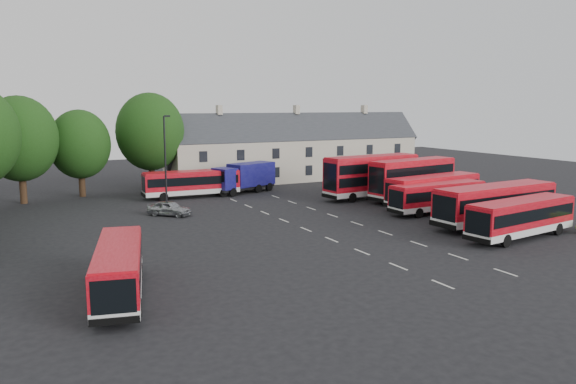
% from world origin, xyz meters
% --- Properties ---
extents(ground, '(140.00, 140.00, 0.00)m').
position_xyz_m(ground, '(0.00, 0.00, 0.00)').
color(ground, black).
rests_on(ground, ground).
extents(lane_markings, '(5.15, 33.80, 0.01)m').
position_xyz_m(lane_markings, '(2.50, 2.00, 0.01)').
color(lane_markings, beige).
rests_on(lane_markings, ground).
extents(treeline, '(29.92, 32.59, 12.01)m').
position_xyz_m(treeline, '(-20.74, 19.36, 6.68)').
color(treeline, black).
rests_on(treeline, ground).
extents(terrace_houses, '(35.70, 7.13, 10.06)m').
position_xyz_m(terrace_houses, '(14.00, 30.00, 3.86)').
color(terrace_houses, beige).
rests_on(terrace_houses, ground).
extents(bus_row_a, '(10.73, 3.73, 2.97)m').
position_xyz_m(bus_row_a, '(13.07, -8.14, 1.79)').
color(bus_row_a, silver).
rests_on(bus_row_a, ground).
extents(bus_row_b, '(12.33, 3.62, 3.44)m').
position_xyz_m(bus_row_b, '(14.85, -3.98, 2.07)').
color(bus_row_b, silver).
rests_on(bus_row_b, ground).
extents(bus_row_c, '(9.95, 3.50, 2.76)m').
position_xyz_m(bus_row_c, '(15.84, -2.15, 1.66)').
color(bus_row_c, silver).
rests_on(bus_row_c, ground).
extents(bus_row_d, '(10.10, 2.60, 2.84)m').
position_xyz_m(bus_row_d, '(14.49, 2.59, 1.71)').
color(bus_row_d, silver).
rests_on(bus_row_d, ground).
extents(bus_row_e, '(11.31, 3.96, 3.13)m').
position_xyz_m(bus_row_e, '(16.23, 5.18, 1.88)').
color(bus_row_e, silver).
rests_on(bus_row_e, ground).
extents(bus_dd_south, '(10.94, 4.00, 4.39)m').
position_xyz_m(bus_dd_south, '(16.95, 9.29, 2.50)').
color(bus_dd_south, silver).
rests_on(bus_dd_south, ground).
extents(bus_dd_north, '(11.50, 3.62, 4.64)m').
position_xyz_m(bus_dd_north, '(13.98, 12.50, 2.64)').
color(bus_dd_north, silver).
rests_on(bus_dd_north, ground).
extents(bus_west, '(4.42, 10.10, 2.79)m').
position_xyz_m(bus_west, '(-16.69, -7.80, 1.67)').
color(bus_west, silver).
rests_on(bus_west, ground).
extents(bus_north, '(10.49, 2.90, 2.94)m').
position_xyz_m(bus_north, '(-3.40, 21.74, 1.77)').
color(bus_north, silver).
rests_on(bus_north, ground).
extents(box_truck, '(8.14, 4.90, 3.40)m').
position_xyz_m(box_truck, '(3.16, 22.28, 1.91)').
color(box_truck, black).
rests_on(box_truck, ground).
extents(silver_car, '(4.02, 4.06, 1.39)m').
position_xyz_m(silver_car, '(-8.37, 12.76, 0.69)').
color(silver_car, '#A3A6AB').
rests_on(silver_car, ground).
extents(lamppost, '(0.64, 0.32, 9.17)m').
position_xyz_m(lamppost, '(-8.60, 12.68, 4.89)').
color(lamppost, black).
rests_on(lamppost, ground).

